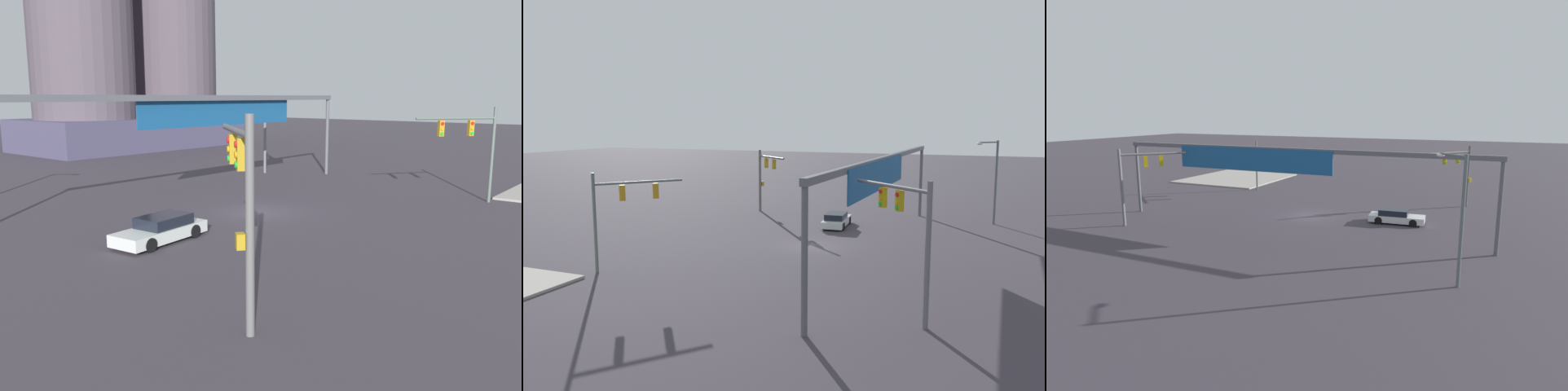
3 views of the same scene
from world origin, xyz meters
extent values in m
plane|color=#3C363F|center=(0.00, 0.00, 0.00)|extent=(230.56, 230.56, 0.00)
cube|color=#A69E95|center=(19.00, -16.21, 0.07)|extent=(12.65, 13.51, 0.15)
cylinder|color=slate|center=(13.01, 9.80, 3.24)|extent=(0.24, 0.24, 6.48)
cylinder|color=slate|center=(11.25, 7.80, 5.99)|extent=(3.67, 4.11, 0.18)
cube|color=#B59C0D|center=(11.69, 8.30, 5.38)|extent=(0.41, 0.41, 0.95)
cylinder|color=red|center=(11.81, 8.19, 5.67)|extent=(0.18, 0.19, 0.20)
cylinder|color=orange|center=(11.81, 8.19, 5.37)|extent=(0.18, 0.19, 0.20)
cylinder|color=green|center=(11.81, 8.19, 5.07)|extent=(0.18, 0.19, 0.20)
cube|color=#B59C0D|center=(10.85, 7.35, 5.38)|extent=(0.41, 0.41, 0.95)
cylinder|color=red|center=(10.97, 7.25, 5.67)|extent=(0.18, 0.19, 0.20)
cylinder|color=orange|center=(10.97, 7.25, 5.37)|extent=(0.18, 0.19, 0.20)
cylinder|color=green|center=(10.97, 7.25, 5.07)|extent=(0.18, 0.19, 0.20)
cylinder|color=#626260|center=(-12.62, -10.14, 3.09)|extent=(0.25, 0.25, 6.17)
cylinder|color=#626260|center=(-10.97, -8.16, 5.57)|extent=(3.45, 4.06, 0.19)
cube|color=#B18A19|center=(-11.67, -9.01, 4.95)|extent=(0.40, 0.41, 0.95)
cylinder|color=red|center=(-11.80, -8.90, 5.25)|extent=(0.17, 0.19, 0.20)
cylinder|color=orange|center=(-11.80, -8.90, 4.95)|extent=(0.17, 0.19, 0.20)
cylinder|color=green|center=(-11.80, -8.90, 4.65)|extent=(0.17, 0.19, 0.20)
cube|color=#B18A19|center=(-10.59, -7.72, 4.95)|extent=(0.40, 0.41, 0.95)
cylinder|color=red|center=(-10.72, -7.61, 5.25)|extent=(0.17, 0.19, 0.20)
cylinder|color=orange|center=(-10.72, -7.61, 4.95)|extent=(0.17, 0.19, 0.20)
cylinder|color=green|center=(-10.72, -7.61, 4.65)|extent=(0.17, 0.19, 0.20)
cube|color=#B18A19|center=(-12.82, -9.96, 2.75)|extent=(0.38, 0.38, 0.44)
cylinder|color=#5A6860|center=(11.59, -9.52, 3.00)|extent=(0.19, 0.19, 6.00)
cylinder|color=#5A6860|center=(9.46, -7.88, 5.31)|extent=(4.35, 3.40, 0.14)
cube|color=#BE8A1A|center=(10.28, -8.51, 4.71)|extent=(0.41, 0.40, 0.95)
cylinder|color=red|center=(10.19, -8.64, 5.01)|extent=(0.20, 0.17, 0.20)
cylinder|color=orange|center=(10.19, -8.64, 4.71)|extent=(0.20, 0.17, 0.20)
cylinder|color=green|center=(10.19, -8.64, 4.41)|extent=(0.20, 0.17, 0.20)
cube|color=#BE8A1A|center=(8.67, -7.27, 4.71)|extent=(0.41, 0.40, 0.95)
cylinder|color=red|center=(8.57, -7.39, 5.01)|extent=(0.20, 0.17, 0.20)
cylinder|color=orange|center=(8.57, -7.39, 4.71)|extent=(0.20, 0.17, 0.20)
cylinder|color=green|center=(8.57, -7.39, 4.41)|extent=(0.20, 0.17, 0.20)
cylinder|color=slate|center=(-14.03, 11.88, 3.68)|extent=(0.20, 0.20, 7.35)
cylinder|color=slate|center=(-13.28, 11.18, 7.20)|extent=(1.57, 1.48, 0.12)
ellipsoid|color=silver|center=(-12.54, 10.49, 7.10)|extent=(0.64, 0.63, 0.20)
cylinder|color=#595B62|center=(-15.80, 5.21, 3.17)|extent=(0.28, 0.28, 6.35)
cylinder|color=#595B62|center=(15.80, 5.21, 3.17)|extent=(0.28, 0.28, 6.35)
cube|color=#595B62|center=(0.00, 5.21, 6.52)|extent=(31.99, 0.35, 0.35)
cube|color=#17528A|center=(3.05, 5.43, 5.64)|extent=(14.29, 0.08, 1.86)
cube|color=silver|center=(-7.75, -0.59, 0.44)|extent=(4.83, 2.21, 0.55)
cube|color=black|center=(-7.47, -0.57, 0.96)|extent=(2.57, 1.79, 0.50)
cylinder|color=black|center=(-9.12, -1.56, 0.32)|extent=(0.66, 0.28, 0.64)
cylinder|color=black|center=(-9.27, 0.10, 0.32)|extent=(0.66, 0.28, 0.64)
cylinder|color=black|center=(-6.23, -1.28, 0.32)|extent=(0.66, 0.28, 0.64)
cylinder|color=black|center=(-6.38, 0.37, 0.32)|extent=(0.66, 0.28, 0.64)
camera|label=1|loc=(-23.31, -19.18, 6.61)|focal=36.74mm
camera|label=2|loc=(36.10, 12.75, 8.95)|focal=37.12mm
camera|label=3|loc=(-15.85, 35.89, 9.54)|focal=30.01mm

